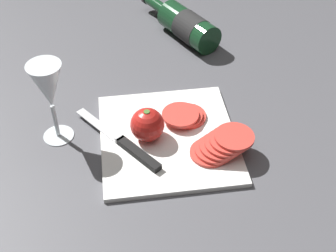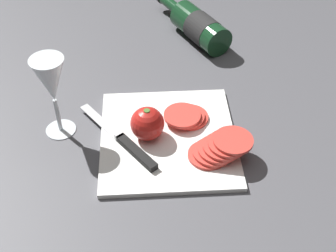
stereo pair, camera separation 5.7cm
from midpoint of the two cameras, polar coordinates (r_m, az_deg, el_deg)
ground_plane at (r=0.97m, az=-0.24°, el=-3.56°), size 3.00×3.00×0.00m
cutting_board at (r=1.00m, az=1.63°, el=-1.54°), size 0.30×0.29×0.01m
wine_bottle at (r=1.30m, az=4.94°, el=12.04°), size 0.29×0.19×0.08m
wine_glass at (r=0.96m, az=-12.43°, el=5.05°), size 0.07×0.07×0.19m
whole_tomato at (r=0.97m, az=-0.87°, el=0.26°), size 0.07×0.07×0.07m
knife at (r=0.96m, az=-3.00°, el=-2.55°), size 0.22×0.17×0.01m
tomato_slice_stack_near at (r=0.95m, az=8.09°, el=-2.69°), size 0.09×0.13×0.04m
tomato_slice_stack_far at (r=1.03m, az=3.81°, el=1.14°), size 0.09×0.10×0.02m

